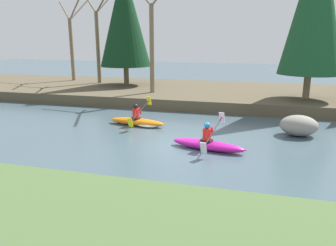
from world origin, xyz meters
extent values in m
plane|color=#425660|center=(0.00, 0.00, 0.00)|extent=(90.00, 90.00, 0.00)
cube|color=brown|center=(0.00, 10.50, 0.31)|extent=(44.00, 9.22, 0.62)
cylinder|color=brown|center=(-6.13, 10.94, 1.30)|extent=(0.36, 0.36, 1.35)
cone|color=#0F3319|center=(-6.13, 10.94, 5.36)|extent=(3.56, 3.56, 6.78)
cylinder|color=#7A664C|center=(5.65, 8.16, 1.31)|extent=(0.36, 0.36, 1.38)
cylinder|color=#7A664C|center=(-11.35, 12.48, 3.02)|extent=(0.28, 0.28, 4.80)
cylinder|color=#7A664C|center=(-12.18, 13.18, 6.03)|extent=(1.78, 1.52, 1.61)
cylinder|color=#7A664C|center=(-10.48, 11.75, 5.94)|extent=(1.87, 1.59, 1.42)
cylinder|color=#7A664C|center=(-11.01, 13.43, 6.12)|extent=(0.82, 2.01, 1.78)
cylinder|color=#7A664C|center=(-8.57, 11.53, 3.22)|extent=(0.28, 0.28, 5.20)
cylinder|color=#7A664C|center=(-9.47, 12.28, 6.50)|extent=(1.91, 1.63, 1.73)
cylinder|color=#7A664C|center=(-7.62, 10.73, 6.39)|extent=(2.01, 1.71, 1.53)
cylinder|color=#7A664C|center=(-8.20, 12.56, 6.60)|extent=(0.88, 2.16, 1.92)
cylinder|color=#7A664C|center=(-3.27, 8.20, 3.25)|extent=(0.28, 0.28, 5.26)
ellipsoid|color=#C61999|center=(1.47, 0.01, 0.17)|extent=(2.77, 1.12, 0.34)
cone|color=#C61999|center=(2.68, -0.23, 0.19)|extent=(0.38, 0.26, 0.20)
cylinder|color=black|center=(1.42, 0.02, 0.31)|extent=(0.56, 0.56, 0.08)
cylinder|color=red|center=(1.42, 0.02, 0.56)|extent=(0.35, 0.35, 0.42)
sphere|color=#1E89D1|center=(1.42, 0.02, 0.89)|extent=(0.27, 0.27, 0.23)
cylinder|color=red|center=(1.56, 0.24, 0.65)|extent=(0.13, 0.24, 0.35)
cylinder|color=red|center=(1.47, -0.23, 0.65)|extent=(0.13, 0.24, 0.35)
cylinder|color=black|center=(1.64, -0.02, 0.69)|extent=(0.41, 1.88, 0.65)
cube|color=white|center=(1.83, 0.91, 1.00)|extent=(0.23, 0.19, 0.41)
cube|color=white|center=(1.46, -0.96, 0.38)|extent=(0.23, 0.19, 0.41)
ellipsoid|color=orange|center=(-2.19, 2.54, 0.17)|extent=(2.75, 0.92, 0.34)
cone|color=orange|center=(-0.95, 2.39, 0.19)|extent=(0.37, 0.24, 0.20)
cylinder|color=black|center=(-2.24, 2.54, 0.31)|extent=(0.53, 0.53, 0.08)
cylinder|color=red|center=(-2.24, 2.54, 0.56)|extent=(0.33, 0.33, 0.42)
sphere|color=black|center=(-2.24, 2.54, 0.89)|extent=(0.26, 0.26, 0.23)
cylinder|color=red|center=(-2.11, 2.77, 0.65)|extent=(0.12, 0.23, 0.35)
cylinder|color=red|center=(-2.16, 2.29, 0.65)|extent=(0.12, 0.23, 0.35)
cylinder|color=black|center=(-2.01, 2.51, 0.69)|extent=(0.26, 1.90, 0.65)
cube|color=yellow|center=(-1.89, 3.46, 1.00)|extent=(0.22, 0.18, 0.41)
cube|color=yellow|center=(-2.12, 1.57, 0.38)|extent=(0.22, 0.18, 0.41)
ellipsoid|color=white|center=(-1.64, 2.47, 0.09)|extent=(1.18, 0.83, 0.18)
ellipsoid|color=gray|center=(4.77, 2.77, 0.42)|extent=(1.50, 1.17, 0.85)
camera|label=1|loc=(3.04, -11.10, 3.84)|focal=35.00mm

